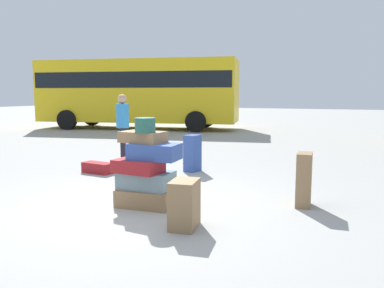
# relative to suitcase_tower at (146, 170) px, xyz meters

# --- Properties ---
(ground_plane) EXTENTS (80.00, 80.00, 0.00)m
(ground_plane) POSITION_rel_suitcase_tower_xyz_m (-0.03, -0.18, -0.52)
(ground_plane) COLOR #9E9E99
(suitcase_tower) EXTENTS (0.92, 0.62, 1.27)m
(suitcase_tower) POSITION_rel_suitcase_tower_xyz_m (0.00, 0.00, 0.00)
(suitcase_tower) COLOR olive
(suitcase_tower) RESTS_ON ground
(suitcase_brown_behind_tower) EXTENTS (0.37, 0.47, 0.58)m
(suitcase_brown_behind_tower) POSITION_rel_suitcase_tower_xyz_m (0.89, -0.63, -0.23)
(suitcase_brown_behind_tower) COLOR olive
(suitcase_brown_behind_tower) RESTS_ON ground
(suitcase_navy_left_side) EXTENTS (0.30, 0.37, 0.76)m
(suitcase_navy_left_side) POSITION_rel_suitcase_tower_xyz_m (-0.38, 2.55, -0.14)
(suitcase_navy_left_side) COLOR #334F99
(suitcase_navy_left_side) RESTS_ON ground
(suitcase_brown_upright_blue) EXTENTS (0.23, 0.37, 0.77)m
(suitcase_brown_upright_blue) POSITION_rel_suitcase_tower_xyz_m (2.08, 0.88, -0.13)
(suitcase_brown_upright_blue) COLOR olive
(suitcase_brown_upright_blue) RESTS_ON ground
(suitcase_maroon_foreground_near) EXTENTS (0.68, 0.35, 0.22)m
(suitcase_maroon_foreground_near) POSITION_rel_suitcase_tower_xyz_m (-2.09, 1.61, -0.41)
(suitcase_maroon_foreground_near) COLOR maroon
(suitcase_maroon_foreground_near) RESTS_ON ground
(person_bearded_onlooker) EXTENTS (0.30, 0.31, 1.60)m
(person_bearded_onlooker) POSITION_rel_suitcase_tower_xyz_m (-2.34, 2.91, 0.44)
(person_bearded_onlooker) COLOR black
(person_bearded_onlooker) RESTS_ON ground
(parked_bus) EXTENTS (9.54, 4.35, 3.15)m
(parked_bus) POSITION_rel_suitcase_tower_xyz_m (-6.76, 10.86, 1.31)
(parked_bus) COLOR yellow
(parked_bus) RESTS_ON ground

